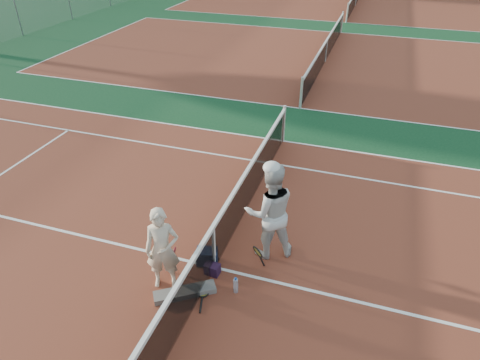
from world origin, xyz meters
name	(u,v)px	position (x,y,z in m)	size (l,w,h in m)	color
ground	(215,268)	(0.00, 0.00, 0.00)	(130.00, 130.00, 0.00)	#0F371C
court_main	(215,268)	(0.00, 0.00, 0.00)	(23.77, 10.97, 0.01)	maroon
court_far_a	(325,62)	(0.00, 13.50, 0.00)	(23.77, 10.97, 0.01)	maroon
court_far_b	(355,5)	(0.00, 27.00, 0.00)	(23.77, 10.97, 0.01)	maroon
net_main	(214,247)	(0.00, 0.00, 0.51)	(0.10, 10.98, 1.02)	black
net_far_a	(326,50)	(0.00, 13.50, 0.51)	(0.10, 10.98, 1.02)	black
player_a	(162,249)	(-0.68, -0.64, 0.82)	(0.59, 0.39, 1.63)	beige
player_b	(270,211)	(0.84, 0.76, 0.99)	(0.96, 0.75, 1.98)	silver
racket_red	(174,261)	(-0.65, -0.34, 0.29)	(0.19, 0.27, 0.59)	maroon
racket_black_held	(257,258)	(0.78, 0.21, 0.29)	(0.25, 0.27, 0.57)	black
racket_spare	(203,291)	(0.03, -0.64, 0.03)	(0.60, 0.27, 0.05)	black
sports_bag_navy	(207,257)	(-0.18, 0.08, 0.16)	(0.40, 0.27, 0.31)	black
sports_bag_purple	(212,269)	(0.01, -0.15, 0.11)	(0.27, 0.19, 0.22)	black
net_cover_canvas	(185,292)	(-0.25, -0.79, 0.06)	(1.09, 0.25, 0.11)	#67625D
water_bottle	(236,286)	(0.57, -0.44, 0.15)	(0.09, 0.09, 0.30)	silver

